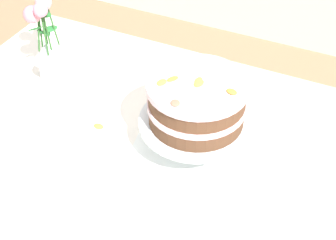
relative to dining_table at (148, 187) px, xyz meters
The scene contains 6 objects.
dining_table is the anchor object (origin of this frame).
linen_napkin 0.16m from the dining_table, 48.75° to the left, with size 0.32×0.32×0.00m, color white.
cake_stand 0.22m from the dining_table, 48.75° to the left, with size 0.29×0.29×0.10m.
layer_cake 0.28m from the dining_table, 48.74° to the left, with size 0.25×0.25×0.12m.
flower_vase 0.53m from the dining_table, 155.35° to the left, with size 0.09×0.10×0.35m.
loose_petal_1 0.22m from the dining_table, 160.31° to the left, with size 0.03×0.02×0.01m, color yellow.
Camera 1 is at (0.44, -0.84, 1.68)m, focal length 54.89 mm.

